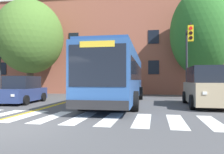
# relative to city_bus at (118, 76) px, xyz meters

# --- Properties ---
(ground_plane) EXTENTS (120.00, 120.00, 0.00)m
(ground_plane) POSITION_rel_city_bus_xyz_m (-2.39, -7.87, -1.77)
(ground_plane) COLOR #4C4C4F
(crosswalk) EXTENTS (16.43, 3.64, 0.01)m
(crosswalk) POSITION_rel_city_bus_xyz_m (-2.58, -5.69, -1.77)
(crosswalk) COLOR white
(crosswalk) RESTS_ON ground
(lane_line_yellow_inner) EXTENTS (0.12, 36.00, 0.01)m
(lane_line_yellow_inner) POSITION_rel_city_bus_xyz_m (-3.65, 8.31, -1.77)
(lane_line_yellow_inner) COLOR gold
(lane_line_yellow_inner) RESTS_ON ground
(lane_line_yellow_outer) EXTENTS (0.12, 36.00, 0.01)m
(lane_line_yellow_outer) POSITION_rel_city_bus_xyz_m (-3.49, 8.31, -1.77)
(lane_line_yellow_outer) COLOR gold
(lane_line_yellow_outer) RESTS_ON ground
(city_bus) EXTENTS (3.08, 11.90, 3.26)m
(city_bus) POSITION_rel_city_bus_xyz_m (0.00, 0.00, 0.00)
(city_bus) COLOR #2D5699
(city_bus) RESTS_ON ground
(car_navy_near_lane) EXTENTS (2.12, 4.01, 1.74)m
(car_navy_near_lane) POSITION_rel_city_bus_xyz_m (-6.16, -0.98, -0.97)
(car_navy_near_lane) COLOR navy
(car_navy_near_lane) RESTS_ON ground
(car_tan_far_lane) EXTENTS (2.42, 5.08, 2.25)m
(car_tan_far_lane) POSITION_rel_city_bus_xyz_m (5.16, -1.05, -0.70)
(car_tan_far_lane) COLOR tan
(car_tan_far_lane) RESTS_ON ground
(traffic_light_near_corner) EXTENTS (0.62, 3.60, 5.39)m
(traffic_light_near_corner) POSITION_rel_city_bus_xyz_m (4.76, 2.08, 1.89)
(traffic_light_near_corner) COLOR #28282D
(traffic_light_near_corner) RESTS_ON ground
(street_tree_curbside_large) EXTENTS (7.30, 7.48, 9.45)m
(street_tree_curbside_large) POSITION_rel_city_bus_xyz_m (6.53, 5.86, 3.86)
(street_tree_curbside_large) COLOR #4C3D2D
(street_tree_curbside_large) RESTS_ON ground
(street_tree_curbside_small) EXTENTS (7.30, 7.87, 9.21)m
(street_tree_curbside_small) POSITION_rel_city_bus_xyz_m (-9.24, 5.43, 3.88)
(street_tree_curbside_small) COLOR #4C3D2D
(street_tree_curbside_small) RESTS_ON ground
(building_facade) EXTENTS (32.03, 7.64, 11.17)m
(building_facade) POSITION_rel_city_bus_xyz_m (-1.71, 12.37, 3.82)
(building_facade) COLOR #9E5642
(building_facade) RESTS_ON ground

